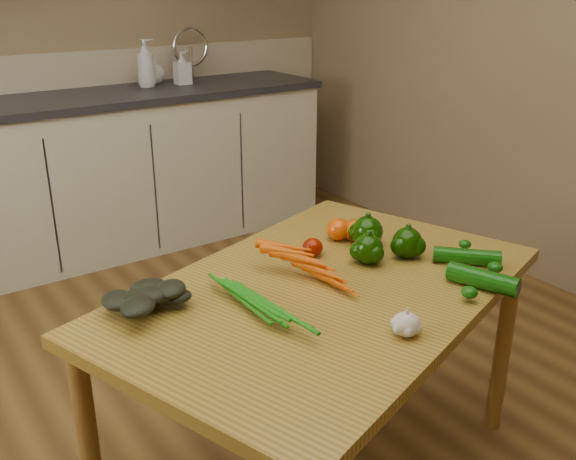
{
  "coord_description": "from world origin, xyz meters",
  "views": [
    {
      "loc": [
        -0.85,
        -1.31,
        1.5
      ],
      "look_at": [
        0.21,
        0.22,
        0.76
      ],
      "focal_mm": 40.0,
      "sensor_mm": 36.0,
      "label": 1
    }
  ],
  "objects_px": {
    "soap_bottle_a": "(146,63)",
    "zucchini_b": "(483,279)",
    "pepper_a": "(368,249)",
    "pepper_c": "(407,243)",
    "zucchini_a": "(467,257)",
    "soap_bottle_c": "(154,70)",
    "tomato_c": "(354,230)",
    "tomato_a": "(313,247)",
    "garlic_bulb": "(406,324)",
    "table": "(323,310)",
    "tomato_b": "(338,229)",
    "pepper_b": "(367,232)",
    "soap_bottle_b": "(182,68)",
    "leafy_greens": "(148,296)",
    "carrot_bunch": "(292,279)"
  },
  "relations": [
    {
      "from": "soap_bottle_b",
      "to": "garlic_bulb",
      "type": "height_order",
      "value": "soap_bottle_b"
    },
    {
      "from": "pepper_c",
      "to": "zucchini_b",
      "type": "distance_m",
      "value": 0.28
    },
    {
      "from": "garlic_bulb",
      "to": "pepper_a",
      "type": "bearing_deg",
      "value": 61.04
    },
    {
      "from": "leafy_greens",
      "to": "tomato_c",
      "type": "distance_m",
      "value": 0.76
    },
    {
      "from": "table",
      "to": "zucchini_a",
      "type": "relative_size",
      "value": 7.34
    },
    {
      "from": "soap_bottle_a",
      "to": "soap_bottle_c",
      "type": "relative_size",
      "value": 1.72
    },
    {
      "from": "garlic_bulb",
      "to": "tomato_b",
      "type": "height_order",
      "value": "tomato_b"
    },
    {
      "from": "garlic_bulb",
      "to": "tomato_c",
      "type": "height_order",
      "value": "tomato_c"
    },
    {
      "from": "pepper_a",
      "to": "pepper_c",
      "type": "height_order",
      "value": "pepper_c"
    },
    {
      "from": "soap_bottle_b",
      "to": "soap_bottle_c",
      "type": "relative_size",
      "value": 1.22
    },
    {
      "from": "tomato_c",
      "to": "zucchini_a",
      "type": "height_order",
      "value": "tomato_c"
    },
    {
      "from": "soap_bottle_a",
      "to": "carrot_bunch",
      "type": "xyz_separation_m",
      "value": [
        -0.56,
        -2.26,
        -0.32
      ]
    },
    {
      "from": "soap_bottle_a",
      "to": "tomato_b",
      "type": "bearing_deg",
      "value": -150.67
    },
    {
      "from": "pepper_b",
      "to": "tomato_a",
      "type": "height_order",
      "value": "pepper_b"
    },
    {
      "from": "table",
      "to": "zucchini_a",
      "type": "bearing_deg",
      "value": -34.32
    },
    {
      "from": "carrot_bunch",
      "to": "garlic_bulb",
      "type": "xyz_separation_m",
      "value": [
        0.09,
        -0.36,
        -0.0
      ]
    },
    {
      "from": "carrot_bunch",
      "to": "soap_bottle_b",
      "type": "bearing_deg",
      "value": 52.32
    },
    {
      "from": "pepper_b",
      "to": "tomato_a",
      "type": "relative_size",
      "value": 1.57
    },
    {
      "from": "tomato_a",
      "to": "zucchini_b",
      "type": "height_order",
      "value": "tomato_a"
    },
    {
      "from": "pepper_a",
      "to": "zucchini_b",
      "type": "xyz_separation_m",
      "value": [
        0.15,
        -0.31,
        -0.02
      ]
    },
    {
      "from": "soap_bottle_a",
      "to": "soap_bottle_c",
      "type": "bearing_deg",
      "value": -8.09
    },
    {
      "from": "pepper_c",
      "to": "zucchini_a",
      "type": "height_order",
      "value": "pepper_c"
    },
    {
      "from": "pepper_a",
      "to": "tomato_c",
      "type": "bearing_deg",
      "value": 62.89
    },
    {
      "from": "soap_bottle_a",
      "to": "soap_bottle_b",
      "type": "bearing_deg",
      "value": -61.29
    },
    {
      "from": "soap_bottle_b",
      "to": "tomato_c",
      "type": "relative_size",
      "value": 2.49
    },
    {
      "from": "pepper_c",
      "to": "pepper_b",
      "type": "bearing_deg",
      "value": 109.22
    },
    {
      "from": "pepper_a",
      "to": "soap_bottle_c",
      "type": "bearing_deg",
      "value": 81.24
    },
    {
      "from": "garlic_bulb",
      "to": "tomato_c",
      "type": "xyz_separation_m",
      "value": [
        0.29,
        0.54,
        0.01
      ]
    },
    {
      "from": "tomato_a",
      "to": "zucchini_a",
      "type": "height_order",
      "value": "tomato_a"
    },
    {
      "from": "soap_bottle_b",
      "to": "pepper_c",
      "type": "height_order",
      "value": "soap_bottle_b"
    },
    {
      "from": "pepper_a",
      "to": "tomato_c",
      "type": "relative_size",
      "value": 1.19
    },
    {
      "from": "soap_bottle_a",
      "to": "soap_bottle_b",
      "type": "xyz_separation_m",
      "value": [
        0.22,
        -0.03,
        -0.04
      ]
    },
    {
      "from": "table",
      "to": "pepper_c",
      "type": "relative_size",
      "value": 15.45
    },
    {
      "from": "leafy_greens",
      "to": "pepper_c",
      "type": "xyz_separation_m",
      "value": [
        0.81,
        -0.13,
        0.0
      ]
    },
    {
      "from": "pepper_b",
      "to": "zucchini_a",
      "type": "distance_m",
      "value": 0.32
    },
    {
      "from": "soap_bottle_c",
      "to": "zucchini_a",
      "type": "distance_m",
      "value": 2.55
    },
    {
      "from": "table",
      "to": "pepper_c",
      "type": "height_order",
      "value": "pepper_c"
    },
    {
      "from": "soap_bottle_a",
      "to": "tomato_c",
      "type": "relative_size",
      "value": 3.5
    },
    {
      "from": "pepper_b",
      "to": "tomato_a",
      "type": "distance_m",
      "value": 0.2
    },
    {
      "from": "soap_bottle_b",
      "to": "pepper_a",
      "type": "xyz_separation_m",
      "value": [
        -0.49,
        -2.23,
        -0.27
      ]
    },
    {
      "from": "pepper_b",
      "to": "tomato_c",
      "type": "relative_size",
      "value": 1.3
    },
    {
      "from": "soap_bottle_a",
      "to": "carrot_bunch",
      "type": "distance_m",
      "value": 2.35
    },
    {
      "from": "carrot_bunch",
      "to": "tomato_a",
      "type": "height_order",
      "value": "carrot_bunch"
    },
    {
      "from": "leafy_greens",
      "to": "garlic_bulb",
      "type": "bearing_deg",
      "value": -45.02
    },
    {
      "from": "tomato_a",
      "to": "pepper_c",
      "type": "bearing_deg",
      "value": -36.04
    },
    {
      "from": "soap_bottle_a",
      "to": "pepper_b",
      "type": "distance_m",
      "value": 2.18
    },
    {
      "from": "soap_bottle_a",
      "to": "zucchini_b",
      "type": "relative_size",
      "value": 1.36
    },
    {
      "from": "soap_bottle_c",
      "to": "tomato_c",
      "type": "distance_m",
      "value": 2.22
    },
    {
      "from": "tomato_a",
      "to": "tomato_c",
      "type": "relative_size",
      "value": 0.83
    },
    {
      "from": "soap_bottle_c",
      "to": "pepper_c",
      "type": "bearing_deg",
      "value": -54.87
    }
  ]
}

